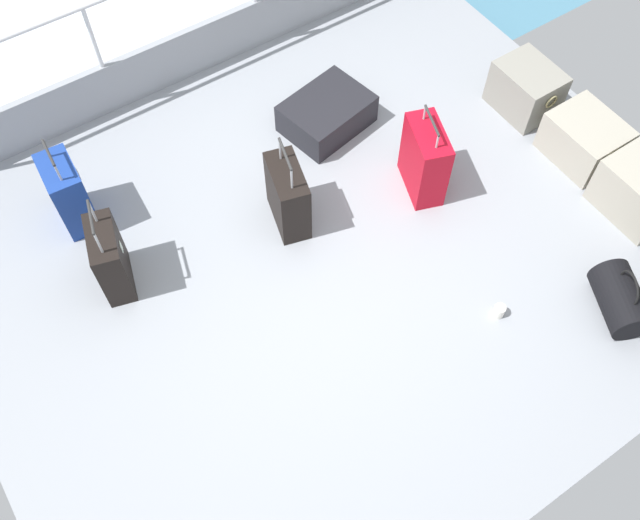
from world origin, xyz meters
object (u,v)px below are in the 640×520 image
Objects in this scene: cargo_crate_1 at (584,139)px; suitcase_0 at (69,194)px; duffel_bag at (620,299)px; suitcase_4 at (425,160)px; cargo_crate_0 at (526,89)px; suitcase_2 at (327,114)px; suitcase_1 at (110,259)px; paper_cup at (499,311)px; suitcase_3 at (288,196)px.

cargo_crate_1 is 0.80× the size of suitcase_0.
suitcase_0 is (-1.63, -3.53, 0.11)m from cargo_crate_1.
suitcase_4 is at bearing -164.67° from duffel_bag.
cargo_crate_0 reaches higher than suitcase_2.
cargo_crate_1 is (0.64, 0.03, -0.02)m from cargo_crate_0.
duffel_bag is (2.51, 0.69, 0.01)m from suitcase_2.
suitcase_0 is 2.08m from suitcase_2.
suitcase_1 reaches higher than suitcase_4.
cargo_crate_1 reaches higher than paper_cup.
suitcase_2 is 2.60m from duffel_bag.
suitcase_3 reaches higher than paper_cup.
cargo_crate_0 is at bearing 133.29° from paper_cup.
suitcase_3 is (-0.75, -2.24, 0.09)m from cargo_crate_1.
suitcase_3 is at bearing 55.86° from suitcase_0.
cargo_crate_0 is 0.99× the size of duffel_bag.
suitcase_4 is at bearing -81.29° from cargo_crate_0.
suitcase_2 is (-0.73, -1.45, -0.07)m from cargo_crate_0.
suitcase_3 is at bearing -142.70° from duffel_bag.
suitcase_2 is at bearing -164.60° from suitcase_4.
paper_cup is (1.70, 2.04, -0.23)m from suitcase_1.
suitcase_0 is (-0.99, -3.51, 0.09)m from cargo_crate_0.
suitcase_0 is 1.03× the size of suitcase_4.
duffel_bag is at bearing -23.18° from cargo_crate_0.
suitcase_1 is (-0.33, -3.49, 0.08)m from cargo_crate_0.
suitcase_4 reaches higher than cargo_crate_0.
cargo_crate_1 is 1.32m from suitcase_4.
cargo_crate_0 reaches higher than cargo_crate_1.
suitcase_1 is 1.07× the size of suitcase_4.
suitcase_4 is at bearing 62.94° from suitcase_0.
suitcase_3 is 1.68m from paper_cup.
suitcase_0 is at bearing -139.01° from paper_cup.
suitcase_3 is 1.02× the size of suitcase_4.
suitcase_1 is 2.66m from paper_cup.
suitcase_4 reaches higher than paper_cup.
suitcase_2 is 1.04× the size of suitcase_4.
cargo_crate_0 is 2.00m from paper_cup.
suitcase_1 reaches higher than suitcase_3.
paper_cup is at bearing -121.04° from duffel_bag.
cargo_crate_0 is 1.94m from duffel_bag.
cargo_crate_1 is at bearing 47.31° from suitcase_2.
cargo_crate_1 is at bearing 74.59° from suitcase_1.
suitcase_0 is 0.96× the size of suitcase_1.
suitcase_4 is (0.18, -1.20, 0.10)m from cargo_crate_0.
duffel_bag is at bearing 15.36° from suitcase_2.
suitcase_2 is at bearing -164.64° from duffel_bag.
suitcase_3 is at bearing -50.82° from suitcase_2.
suitcase_2 is at bearing -179.99° from paper_cup.
suitcase_0 is at bearing -114.79° from cargo_crate_1.
suitcase_4 is (0.91, 0.25, 0.16)m from suitcase_2.
suitcase_3 is (0.88, 1.30, -0.02)m from suitcase_0.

